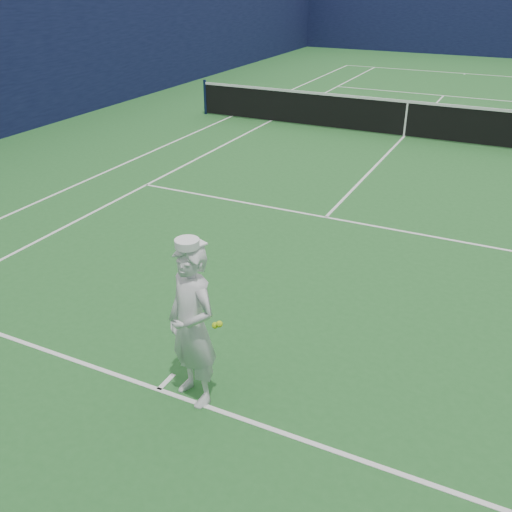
# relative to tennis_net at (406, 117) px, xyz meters

# --- Properties ---
(ground) EXTENTS (80.00, 80.00, 0.00)m
(ground) POSITION_rel_tennis_net_xyz_m (0.00, 0.00, -0.55)
(ground) COLOR #256329
(ground) RESTS_ON ground
(court_markings) EXTENTS (11.03, 23.83, 0.01)m
(court_markings) POSITION_rel_tennis_net_xyz_m (0.00, 0.00, -0.55)
(court_markings) COLOR white
(court_markings) RESTS_ON ground
(windscreen_fence) EXTENTS (20.12, 36.12, 4.00)m
(windscreen_fence) POSITION_rel_tennis_net_xyz_m (0.00, 0.00, 1.45)
(windscreen_fence) COLOR #0F1338
(windscreen_fence) RESTS_ON ground
(tennis_net) EXTENTS (12.88, 0.09, 1.07)m
(tennis_net) POSITION_rel_tennis_net_xyz_m (0.00, 0.00, 0.00)
(tennis_net) COLOR #141E4C
(tennis_net) RESTS_ON ground
(tennis_player) EXTENTS (0.79, 0.72, 1.90)m
(tennis_player) POSITION_rel_tennis_net_xyz_m (0.43, -11.78, 0.37)
(tennis_player) COLOR silver
(tennis_player) RESTS_ON ground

